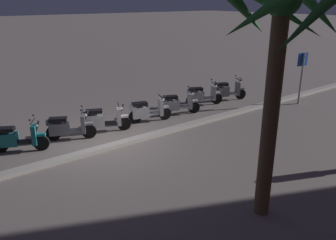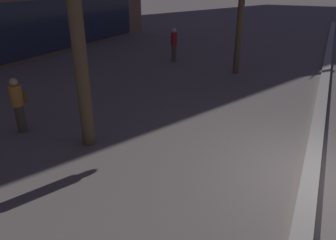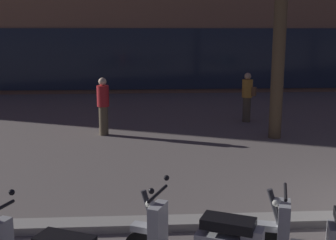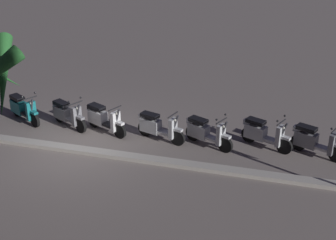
{
  "view_description": "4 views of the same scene",
  "coord_description": "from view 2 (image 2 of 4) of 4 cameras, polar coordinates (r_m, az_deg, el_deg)",
  "views": [
    {
      "loc": [
        5.07,
        10.02,
        4.74
      ],
      "look_at": [
        -1.15,
        1.8,
        1.13
      ],
      "focal_mm": 37.21,
      "sensor_mm": 36.0,
      "label": 1
    },
    {
      "loc": [
        -6.77,
        0.51,
        4.02
      ],
      "look_at": [
        -0.83,
        3.44,
        1.1
      ],
      "focal_mm": 34.18,
      "sensor_mm": 36.0,
      "label": 2
    },
    {
      "loc": [
        -4.56,
        -5.83,
        2.93
      ],
      "look_at": [
        -4.06,
        2.39,
        1.23
      ],
      "focal_mm": 46.79,
      "sensor_mm": 36.0,
      "label": 3
    },
    {
      "loc": [
        -6.19,
        11.81,
        7.05
      ],
      "look_at": [
        -2.98,
        0.09,
        1.33
      ],
      "focal_mm": 49.68,
      "sensor_mm": 36.0,
      "label": 4
    }
  ],
  "objects": [
    {
      "name": "ground_plane",
      "position": [
        7.89,
        26.34,
        -9.58
      ],
      "size": [
        200.0,
        200.0,
        0.0
      ],
      "primitive_type": "plane",
      "color": "slate"
    },
    {
      "name": "pedestrian_window_shopping",
      "position": [
        9.81,
        -25.16,
        2.59
      ],
      "size": [
        0.45,
        0.38,
        1.59
      ],
      "color": "brown",
      "rests_on": "ground"
    },
    {
      "name": "pedestrian_by_palm_tree",
      "position": [
        17.17,
        1.07,
        13.41
      ],
      "size": [
        0.34,
        0.34,
        1.72
      ],
      "color": "brown",
      "rests_on": "ground"
    },
    {
      "name": "curb_strip",
      "position": [
        7.85,
        24.07,
        -8.81
      ],
      "size": [
        60.0,
        0.36,
        0.12
      ],
      "primitive_type": "cube",
      "color": "#ADA89E",
      "rests_on": "ground"
    }
  ]
}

